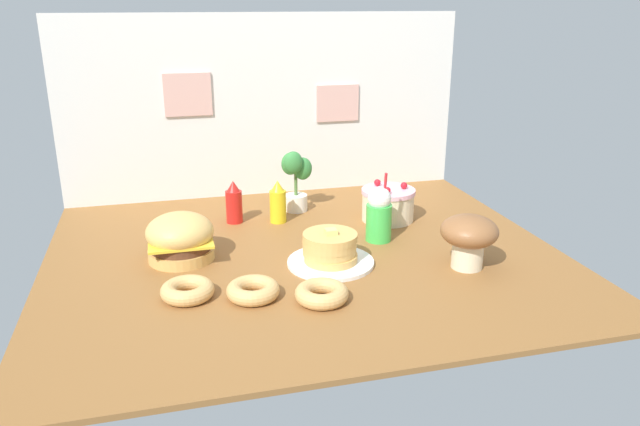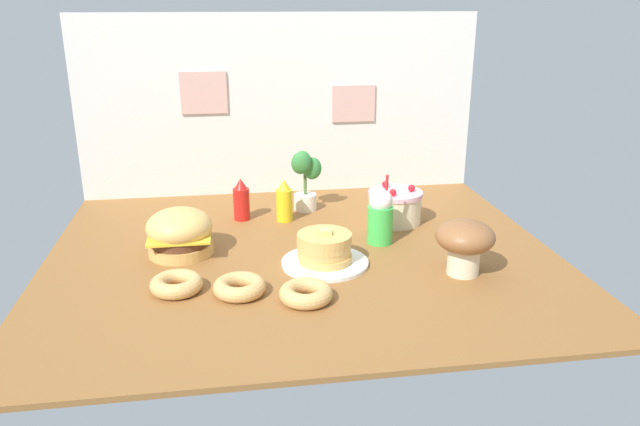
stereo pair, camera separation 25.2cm
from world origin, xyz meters
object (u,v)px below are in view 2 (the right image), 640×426
at_px(donut_pink_glaze, 176,284).
at_px(mustard_bottle, 284,202).
at_px(burger, 180,233).
at_px(donut_chocolate, 239,286).
at_px(pancake_stack, 324,251).
at_px(layer_cake, 395,207).
at_px(mushroom_stool, 465,241).
at_px(ketchup_bottle, 241,200).
at_px(cream_soda_cup, 380,216).
at_px(donut_vanilla, 306,293).
at_px(potted_plant, 305,178).

bearing_deg(donut_pink_glaze, mustard_bottle, 56.39).
bearing_deg(burger, donut_chocolate, -61.01).
bearing_deg(pancake_stack, layer_cake, 46.83).
height_order(burger, mushroom_stool, mushroom_stool).
bearing_deg(ketchup_bottle, donut_chocolate, -92.51).
height_order(burger, donut_chocolate, burger).
distance_m(layer_cake, ketchup_bottle, 0.72).
relative_size(pancake_stack, cream_soda_cup, 1.13).
distance_m(burger, ketchup_bottle, 0.46).
xyz_separation_m(donut_pink_glaze, donut_chocolate, (0.22, -0.06, 0.00)).
distance_m(donut_vanilla, mushroom_stool, 0.64).
relative_size(pancake_stack, donut_pink_glaze, 1.83).
bearing_deg(potted_plant, pancake_stack, -90.98).
relative_size(layer_cake, donut_vanilla, 1.34).
bearing_deg(pancake_stack, mustard_bottle, 101.20).
relative_size(ketchup_bottle, potted_plant, 0.66).
relative_size(layer_cake, ketchup_bottle, 1.25).
relative_size(mustard_bottle, mushroom_stool, 0.91).
bearing_deg(donut_chocolate, pancake_stack, 31.90).
distance_m(burger, cream_soda_cup, 0.84).
height_order(layer_cake, potted_plant, potted_plant).
height_order(cream_soda_cup, potted_plant, potted_plant).
bearing_deg(layer_cake, pancake_stack, -133.17).
bearing_deg(potted_plant, donut_pink_glaze, -124.79).
height_order(burger, ketchup_bottle, ketchup_bottle).
distance_m(cream_soda_cup, potted_plant, 0.55).
distance_m(burger, mushroom_stool, 1.14).
xyz_separation_m(mustard_bottle, potted_plant, (0.12, 0.14, 0.07)).
xyz_separation_m(layer_cake, donut_pink_glaze, (-0.97, -0.58, -0.05)).
distance_m(mustard_bottle, potted_plant, 0.20).
bearing_deg(mushroom_stool, ketchup_bottle, 137.49).
bearing_deg(layer_cake, burger, -166.64).
bearing_deg(layer_cake, potted_plant, 148.18).
relative_size(pancake_stack, donut_vanilla, 1.83).
distance_m(ketchup_bottle, mushroom_stool, 1.11).
height_order(mustard_bottle, donut_pink_glaze, mustard_bottle).
relative_size(cream_soda_cup, mushroom_stool, 1.36).
bearing_deg(donut_chocolate, ketchup_bottle, 87.49).
bearing_deg(burger, pancake_stack, -19.35).
height_order(pancake_stack, layer_cake, layer_cake).
height_order(ketchup_bottle, donut_vanilla, ketchup_bottle).
distance_m(burger, mustard_bottle, 0.57).
distance_m(pancake_stack, donut_vanilla, 0.32).
bearing_deg(mustard_bottle, layer_cake, -11.56).
relative_size(burger, potted_plant, 0.87).
height_order(cream_soda_cup, mushroom_stool, cream_soda_cup).
xyz_separation_m(cream_soda_cup, donut_pink_glaze, (-0.84, -0.35, -0.09)).
bearing_deg(ketchup_bottle, mushroom_stool, -42.51).
distance_m(layer_cake, donut_pink_glaze, 1.13).
bearing_deg(potted_plant, mustard_bottle, -130.16).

